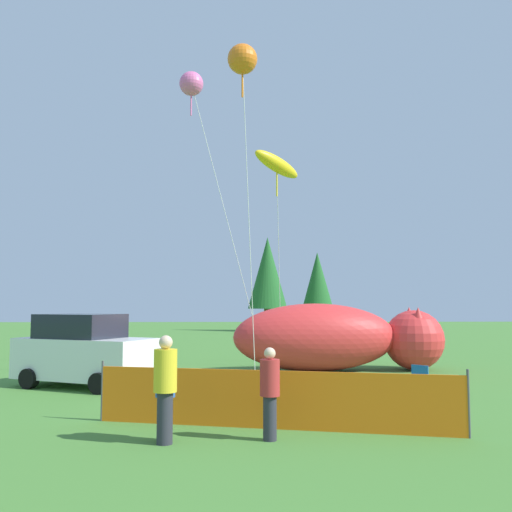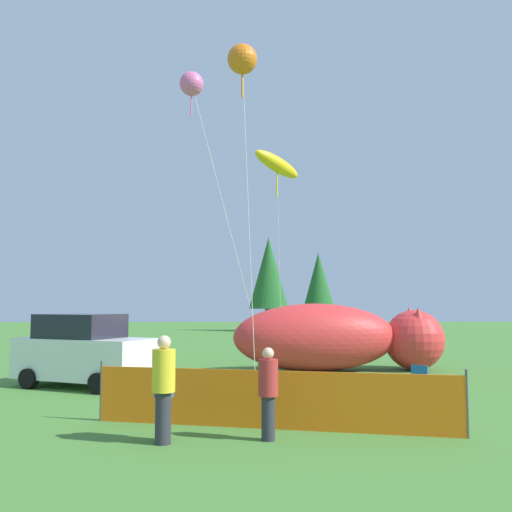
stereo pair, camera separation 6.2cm
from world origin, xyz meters
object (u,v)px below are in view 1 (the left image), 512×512
kite_yellow_hero (277,165)px  kite_orange_flower (242,60)px  inflatable_cat (336,340)px  spectator_in_black_shirt (165,390)px  parked_car (84,351)px  spectator_in_red_shirt (165,384)px  kite_pink_octopus (192,85)px  folding_chair (423,379)px  spectator_in_white_shirt (270,389)px

kite_yellow_hero → kite_orange_flower: size_ratio=0.79×
inflatable_cat → spectator_in_black_shirt: (-4.83, -10.29, -0.24)m
spectator_in_black_shirt → parked_car: bearing=115.8°
kite_yellow_hero → kite_orange_flower: (-1.43, -4.28, 2.48)m
spectator_in_red_shirt → kite_pink_octopus: bearing=92.9°
parked_car → spectator_in_red_shirt: bearing=-39.5°
spectator_in_red_shirt → kite_pink_octopus: kite_pink_octopus is taller
kite_pink_octopus → kite_yellow_hero: bearing=9.1°
parked_car → kite_yellow_hero: size_ratio=0.51×
parked_car → kite_orange_flower: (4.64, 1.27, 9.46)m
spectator_in_red_shirt → parked_car: bearing=115.2°
kite_yellow_hero → kite_pink_octopus: (-3.42, -0.55, 3.08)m
inflatable_cat → spectator_in_red_shirt: bearing=-119.5°
inflatable_cat → folding_chair: bearing=-84.1°
parked_car → spectator_in_white_shirt: 8.40m
kite_yellow_hero → kite_orange_flower: kite_orange_flower is taller
kite_pink_octopus → spectator_in_red_shirt: bearing=-87.1°
spectator_in_black_shirt → spectator_in_red_shirt: size_ratio=0.86×
folding_chair → spectator_in_red_shirt: spectator_in_red_shirt is taller
spectator_in_red_shirt → kite_orange_flower: bearing=80.3°
folding_chair → spectator_in_white_shirt: bearing=-176.0°
spectator_in_black_shirt → kite_yellow_hero: kite_yellow_hero is taller
kite_yellow_hero → kite_orange_flower: bearing=-108.4°
spectator_in_black_shirt → kite_pink_octopus: bearing=92.8°
spectator_in_black_shirt → kite_yellow_hero: (2.84, 12.21, 7.12)m
spectator_in_white_shirt → spectator_in_red_shirt: bearing=-173.7°
folding_chair → spectator_in_black_shirt: size_ratio=0.54×
folding_chair → kite_yellow_hero: size_ratio=0.10×
kite_yellow_hero → folding_chair: bearing=-68.6°
parked_car → spectator_in_white_shirt: size_ratio=2.69×
folding_chair → kite_pink_octopus: size_ratio=0.08×
folding_chair → inflatable_cat: size_ratio=0.11×
inflatable_cat → kite_pink_octopus: kite_pink_octopus is taller
parked_car → kite_yellow_hero: bearing=67.7°
kite_orange_flower → kite_pink_octopus: kite_pink_octopus is taller
kite_pink_octopus → folding_chair: bearing=-48.7°
spectator_in_black_shirt → spectator_in_white_shirt: bearing=-0.8°
parked_car → kite_pink_octopus: bearing=87.4°
inflatable_cat → kite_yellow_hero: kite_yellow_hero is taller
kite_yellow_hero → kite_pink_octopus: bearing=-170.9°
spectator_in_black_shirt → spectator_in_white_shirt: (1.87, -0.03, 0.01)m
spectator_in_white_shirt → kite_pink_octopus: bearing=101.8°
kite_yellow_hero → kite_orange_flower: 5.15m
parked_car → spectator_in_red_shirt: 7.61m
parked_car → spectator_in_white_shirt: bearing=-27.5°
folding_chair → spectator_in_black_shirt: bearing=173.3°
spectator_in_red_shirt → inflatable_cat: bearing=65.4°
kite_yellow_hero → kite_pink_octopus: 4.64m
inflatable_cat → parked_car: bearing=-160.6°
inflatable_cat → kite_pink_octopus: bearing=160.9°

